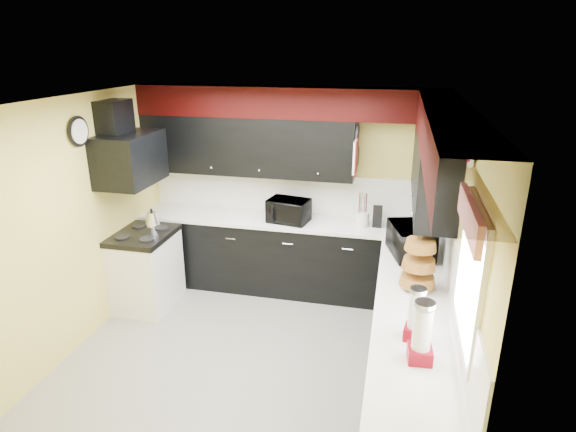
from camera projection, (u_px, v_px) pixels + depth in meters
The scene contains 35 objects.
ground at pixel (251, 358), 4.79m from camera, with size 3.60×3.60×0.00m, color gray.
wall_back at pixel (291, 188), 6.02m from camera, with size 3.60×0.06×2.50m, color #E0C666.
wall_right at pixel (454, 261), 3.99m from camera, with size 0.06×3.60×2.50m, color #E0C666.
wall_left at pixel (73, 227), 4.75m from camera, with size 0.06×3.60×2.50m, color #E0C666.
ceiling at pixel (243, 102), 3.95m from camera, with size 3.60×3.60×0.06m, color white.
cab_back at pixel (285, 256), 6.01m from camera, with size 3.60×0.60×0.90m, color black.
cab_right at pixel (409, 359), 4.05m from camera, with size 0.60×3.00×0.90m, color black.
counter_back at pixel (285, 221), 5.86m from camera, with size 3.62×0.64×0.04m, color white.
counter_right at pixel (414, 310), 3.89m from camera, with size 0.64×3.02×0.04m, color white.
splash_back at pixel (290, 193), 6.03m from camera, with size 3.60×0.02×0.50m, color white.
splash_right at pixel (452, 268), 4.01m from camera, with size 0.02×3.60×0.50m, color white.
upper_back at pixel (247, 146), 5.78m from camera, with size 2.60×0.35×0.70m, color black.
upper_right at pixel (433, 170), 4.67m from camera, with size 0.35×1.80×0.70m, color black.
soffit_back at pixel (287, 102), 5.49m from camera, with size 3.60×0.36×0.35m, color black.
soffit_right at pixel (448, 135), 3.50m from camera, with size 0.36×3.24×0.35m, color black.
stove at pixel (147, 272), 5.65m from camera, with size 0.60×0.75×0.86m, color white.
cooktop at pixel (143, 235), 5.50m from camera, with size 0.62×0.77×0.06m, color black.
hood at pixel (130, 159), 5.21m from camera, with size 0.50×0.78×0.55m, color black.
hood_duct at pixel (115, 119), 5.09m from camera, with size 0.24×0.40×0.40m, color black.
window at pixel (471, 276), 3.07m from camera, with size 0.03×0.86×0.96m, color white, non-canonical shape.
valance at pixel (470, 217), 2.94m from camera, with size 0.04×0.88×0.20m, color red.
pan_top at pixel (357, 134), 5.37m from camera, with size 0.03×0.22×0.40m, color black, non-canonical shape.
pan_mid at pixel (355, 159), 5.33m from camera, with size 0.03×0.28×0.46m, color black, non-canonical shape.
pan_low at pixel (357, 157), 5.58m from camera, with size 0.03×0.24×0.42m, color black, non-canonical shape.
cut_board at pixel (355, 157), 5.20m from camera, with size 0.03×0.26×0.35m, color white.
baskets at pixel (419, 263), 4.12m from camera, with size 0.27×0.27×0.50m, color brown, non-canonical shape.
clock at pixel (78, 131), 4.67m from camera, with size 0.03×0.30×0.30m, color black, non-canonical shape.
deco_plate at pixel (471, 151), 3.34m from camera, with size 0.03×0.24×0.24m, color white, non-canonical shape.
toaster_oven at pixel (288, 211), 5.74m from camera, with size 0.47×0.39×0.27m, color black.
microwave at pixel (411, 241), 4.81m from camera, with size 0.56×0.38×0.31m, color black.
utensil_crock at pixel (362, 219), 5.60m from camera, with size 0.16×0.16×0.17m, color silver.
knife_block at pixel (377, 217), 5.58m from camera, with size 0.11×0.15×0.23m, color black.
kettle at pixel (152, 219), 5.69m from camera, with size 0.18×0.18×0.16m, color silver, non-canonical shape.
dispenser_a at pixel (416, 316), 3.41m from camera, with size 0.14×0.14×0.38m, color #5F000A, non-canonical shape.
dispenser_b at pixel (422, 333), 3.16m from camera, with size 0.16×0.16×0.43m, color #5F0601, non-canonical shape.
Camera 1 is at (1.27, -3.85, 2.94)m, focal length 30.00 mm.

